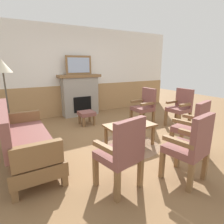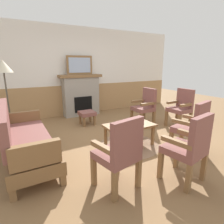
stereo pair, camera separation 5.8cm
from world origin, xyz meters
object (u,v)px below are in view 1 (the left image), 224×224
Objects in this scene: framed_picture at (79,65)px; book_on_table at (135,121)px; coffee_table at (130,127)px; floor_lamp_by_couch at (3,72)px; armchair_front_center at (193,125)px; armchair_by_window_left at (180,106)px; armchair_corner_left at (122,151)px; fireplace at (80,95)px; armchair_near_fireplace at (145,105)px; couch at (27,141)px; armchair_front_left at (191,145)px; footstool at (87,114)px.

framed_picture reaches higher than book_on_table.
floor_lamp_by_couch reaches higher than coffee_table.
armchair_front_center is at bearing -76.99° from framed_picture.
armchair_by_window_left is at bearing -51.13° from framed_picture.
framed_picture is at bearing 77.24° from armchair_corner_left.
armchair_near_fireplace is (1.14, -1.77, -0.11)m from fireplace.
book_on_table is at bearing 46.46° from armchair_corner_left.
armchair_front_center reaches higher than coffee_table.
coffee_table is 0.98× the size of armchair_corner_left.
book_on_table is (0.22, -2.57, -1.10)m from framed_picture.
couch is 1.62m from armchair_corner_left.
couch is 2.47m from armchair_front_left.
floor_lamp_by_couch is (-1.80, -0.18, 1.17)m from footstool.
framed_picture is at bearing 128.87° from armchair_by_window_left.
armchair_front_center is at bearing -39.53° from floor_lamp_by_couch.
armchair_front_left is at bearing -89.01° from coffee_table.
footstool is (-0.21, -0.99, -0.37)m from fireplace.
couch is at bearing 127.49° from armchair_corner_left.
footstool is at bearing 76.84° from armchair_corner_left.
armchair_by_window_left is (1.87, -2.32, -1.02)m from framed_picture.
framed_picture is 3.15m from armchair_by_window_left.
book_on_table is 1.67m from armchair_by_window_left.
footstool is at bearing 147.37° from armchair_by_window_left.
armchair_corner_left is (-0.89, 0.32, 0.00)m from armchair_front_left.
armchair_front_center is at bearing -47.51° from coffee_table.
armchair_front_center is at bearing -76.99° from fireplace.
framed_picture is at bearing 90.00° from fireplace.
coffee_table is 2.73m from floor_lamp_by_couch.
fireplace is 2.66m from coffee_table.
armchair_near_fireplace is 0.58× the size of floor_lamp_by_couch.
fireplace is 1.33× the size of armchair_corner_left.
armchair_front_left is at bearing -19.98° from armchair_corner_left.
coffee_table is 1.16m from armchair_front_center.
floor_lamp_by_couch reaches higher than armchair_near_fireplace.
footstool is 0.24× the size of floor_lamp_by_couch.
framed_picture is 2.00× the size of footstool.
book_on_table is at bearing 83.54° from armchair_front_left.
armchair_front_center is (0.81, -3.49, -1.02)m from framed_picture.
armchair_corner_left is (-1.05, -1.11, 0.08)m from book_on_table.
armchair_near_fireplace is 1.00× the size of armchair_front_center.
armchair_front_center is (2.62, -1.09, 0.14)m from couch.
couch is at bearing 157.46° from armchair_front_center.
coffee_table is 0.98× the size of armchair_near_fireplace.
armchair_front_left is 0.58× the size of floor_lamp_by_couch.
fireplace is at bearing 30.35° from floor_lamp_by_couch.
fireplace is 0.91m from framed_picture.
book_on_table is at bearing -85.16° from fireplace.
floor_lamp_by_couch is (-2.06, 2.83, 0.91)m from armchair_front_left.
coffee_table is (1.85, -0.24, -0.01)m from couch.
armchair_corner_left is 2.91m from floor_lamp_by_couch.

